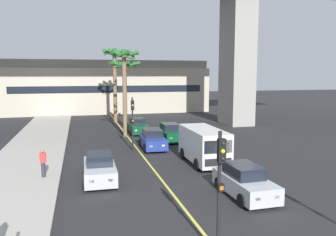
{
  "coord_description": "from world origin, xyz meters",
  "views": [
    {
      "loc": [
        -4.39,
        -2.9,
        5.99
      ],
      "look_at": [
        0.0,
        14.0,
        3.74
      ],
      "focal_mm": 36.59,
      "sensor_mm": 36.0,
      "label": 1
    }
  ],
  "objects_px": {
    "car_queue_fourth": "(170,133)",
    "traffic_light_median_far": "(133,117)",
    "palm_tree_near_median": "(115,65)",
    "car_queue_third": "(137,126)",
    "car_queue_fifth": "(244,182)",
    "palm_tree_far_median": "(124,69)",
    "pedestrian_mid_block": "(43,163)",
    "car_queue_second": "(100,168)",
    "car_queue_front": "(153,140)",
    "traffic_light_median_near": "(220,177)",
    "delivery_van": "(204,145)",
    "palm_tree_mid_median": "(125,73)"
  },
  "relations": [
    {
      "from": "car_queue_fourth",
      "to": "pedestrian_mid_block",
      "type": "distance_m",
      "value": 13.62
    },
    {
      "from": "car_queue_front",
      "to": "palm_tree_mid_median",
      "type": "height_order",
      "value": "palm_tree_mid_median"
    },
    {
      "from": "palm_tree_far_median",
      "to": "pedestrian_mid_block",
      "type": "relative_size",
      "value": 5.14
    },
    {
      "from": "traffic_light_median_near",
      "to": "palm_tree_far_median",
      "type": "height_order",
      "value": "palm_tree_far_median"
    },
    {
      "from": "car_queue_second",
      "to": "car_queue_fifth",
      "type": "relative_size",
      "value": 1.0
    },
    {
      "from": "delivery_van",
      "to": "traffic_light_median_far",
      "type": "height_order",
      "value": "traffic_light_median_far"
    },
    {
      "from": "car_queue_fifth",
      "to": "car_queue_third",
      "type": "bearing_deg",
      "value": 96.26
    },
    {
      "from": "car_queue_third",
      "to": "pedestrian_mid_block",
      "type": "distance_m",
      "value": 15.97
    },
    {
      "from": "car_queue_fourth",
      "to": "traffic_light_median_near",
      "type": "relative_size",
      "value": 0.98
    },
    {
      "from": "palm_tree_near_median",
      "to": "palm_tree_far_median",
      "type": "bearing_deg",
      "value": -90.8
    },
    {
      "from": "car_queue_fourth",
      "to": "car_queue_second",
      "type": "bearing_deg",
      "value": -123.57
    },
    {
      "from": "car_queue_second",
      "to": "palm_tree_far_median",
      "type": "bearing_deg",
      "value": 76.61
    },
    {
      "from": "car_queue_front",
      "to": "car_queue_fourth",
      "type": "relative_size",
      "value": 1.01
    },
    {
      "from": "palm_tree_near_median",
      "to": "palm_tree_mid_median",
      "type": "height_order",
      "value": "palm_tree_near_median"
    },
    {
      "from": "palm_tree_near_median",
      "to": "delivery_van",
      "type": "bearing_deg",
      "value": -80.55
    },
    {
      "from": "car_queue_fourth",
      "to": "traffic_light_median_far",
      "type": "relative_size",
      "value": 0.98
    },
    {
      "from": "car_queue_fourth",
      "to": "traffic_light_median_far",
      "type": "distance_m",
      "value": 5.41
    },
    {
      "from": "car_queue_fourth",
      "to": "pedestrian_mid_block",
      "type": "relative_size",
      "value": 2.54
    },
    {
      "from": "traffic_light_median_near",
      "to": "car_queue_third",
      "type": "bearing_deg",
      "value": 86.8
    },
    {
      "from": "car_queue_fifth",
      "to": "pedestrian_mid_block",
      "type": "xyz_separation_m",
      "value": [
        -9.86,
        5.29,
        0.28
      ]
    },
    {
      "from": "pedestrian_mid_block",
      "to": "traffic_light_median_far",
      "type": "bearing_deg",
      "value": 45.07
    },
    {
      "from": "palm_tree_mid_median",
      "to": "pedestrian_mid_block",
      "type": "height_order",
      "value": "palm_tree_mid_median"
    },
    {
      "from": "traffic_light_median_near",
      "to": "palm_tree_mid_median",
      "type": "distance_m",
      "value": 28.3
    },
    {
      "from": "delivery_van",
      "to": "traffic_light_median_near",
      "type": "relative_size",
      "value": 1.25
    },
    {
      "from": "car_queue_third",
      "to": "palm_tree_mid_median",
      "type": "bearing_deg",
      "value": 100.36
    },
    {
      "from": "car_queue_second",
      "to": "traffic_light_median_far",
      "type": "xyz_separation_m",
      "value": [
        2.98,
        7.11,
        1.99
      ]
    },
    {
      "from": "palm_tree_far_median",
      "to": "car_queue_front",
      "type": "bearing_deg",
      "value": -76.57
    },
    {
      "from": "car_queue_second",
      "to": "car_queue_fourth",
      "type": "relative_size",
      "value": 1.0
    },
    {
      "from": "delivery_van",
      "to": "traffic_light_median_far",
      "type": "distance_m",
      "value": 6.55
    },
    {
      "from": "car_queue_third",
      "to": "traffic_light_median_near",
      "type": "distance_m",
      "value": 24.38
    },
    {
      "from": "car_queue_third",
      "to": "car_queue_fourth",
      "type": "distance_m",
      "value": 5.15
    },
    {
      "from": "car_queue_fifth",
      "to": "palm_tree_mid_median",
      "type": "height_order",
      "value": "palm_tree_mid_median"
    },
    {
      "from": "car_queue_front",
      "to": "traffic_light_median_near",
      "type": "relative_size",
      "value": 0.99
    },
    {
      "from": "car_queue_third",
      "to": "traffic_light_median_far",
      "type": "xyz_separation_m",
      "value": [
        -1.67,
        -7.87,
        1.99
      ]
    },
    {
      "from": "traffic_light_median_far",
      "to": "car_queue_front",
      "type": "bearing_deg",
      "value": 15.79
    },
    {
      "from": "car_queue_front",
      "to": "palm_tree_far_median",
      "type": "height_order",
      "value": "palm_tree_far_median"
    },
    {
      "from": "car_queue_front",
      "to": "palm_tree_far_median",
      "type": "xyz_separation_m",
      "value": [
        -1.43,
        5.98,
        5.75
      ]
    },
    {
      "from": "car_queue_fifth",
      "to": "palm_tree_far_median",
      "type": "bearing_deg",
      "value": 101.23
    },
    {
      "from": "palm_tree_near_median",
      "to": "palm_tree_mid_median",
      "type": "bearing_deg",
      "value": -83.59
    },
    {
      "from": "car_queue_fourth",
      "to": "car_queue_fifth",
      "type": "height_order",
      "value": "same"
    },
    {
      "from": "car_queue_third",
      "to": "pedestrian_mid_block",
      "type": "height_order",
      "value": "pedestrian_mid_block"
    },
    {
      "from": "delivery_van",
      "to": "palm_tree_mid_median",
      "type": "bearing_deg",
      "value": 100.38
    },
    {
      "from": "car_queue_fourth",
      "to": "car_queue_third",
      "type": "bearing_deg",
      "value": 115.25
    },
    {
      "from": "car_queue_fourth",
      "to": "traffic_light_median_near",
      "type": "bearing_deg",
      "value": -100.29
    },
    {
      "from": "car_queue_fourth",
      "to": "palm_tree_near_median",
      "type": "relative_size",
      "value": 0.45
    },
    {
      "from": "traffic_light_median_far",
      "to": "palm_tree_near_median",
      "type": "bearing_deg",
      "value": 88.67
    },
    {
      "from": "pedestrian_mid_block",
      "to": "car_queue_front",
      "type": "bearing_deg",
      "value": 40.27
    },
    {
      "from": "car_queue_second",
      "to": "traffic_light_median_far",
      "type": "relative_size",
      "value": 0.98
    },
    {
      "from": "car_queue_second",
      "to": "traffic_light_median_near",
      "type": "xyz_separation_m",
      "value": [
        3.3,
        -9.27,
        1.99
      ]
    },
    {
      "from": "car_queue_second",
      "to": "traffic_light_median_near",
      "type": "height_order",
      "value": "traffic_light_median_near"
    }
  ]
}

